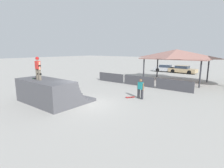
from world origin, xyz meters
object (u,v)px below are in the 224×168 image
at_px(skater_on_deck, 38,67).
at_px(parked_car_silver, 166,68).
at_px(bystander_walking, 140,88).
at_px(skateboard_on_ground, 130,97).
at_px(parked_car_tan, 183,70).
at_px(skateboard_on_deck, 37,78).

height_order(skater_on_deck, parked_car_silver, skater_on_deck).
bearing_deg(bystander_walking, skateboard_on_ground, 26.85).
distance_m(parked_car_silver, parked_car_tan, 2.95).
height_order(skateboard_on_deck, bystander_walking, skateboard_on_deck).
distance_m(skateboard_on_deck, parked_car_tan, 24.03).
distance_m(skater_on_deck, bystander_walking, 7.77).
relative_size(parked_car_silver, parked_car_tan, 0.92).
bearing_deg(skater_on_deck, skateboard_on_deck, 172.46).
relative_size(skater_on_deck, parked_car_tan, 0.36).
xyz_separation_m(skateboard_on_deck, bystander_walking, (5.57, 5.50, -0.91)).
bearing_deg(bystander_walking, skateboard_on_deck, 53.39).
height_order(skater_on_deck, skateboard_on_ground, skater_on_deck).
bearing_deg(parked_car_tan, parked_car_silver, -178.38).
bearing_deg(skateboard_on_ground, parked_car_tan, -137.68).
bearing_deg(skater_on_deck, parked_car_silver, 92.56).
xyz_separation_m(skater_on_deck, skateboard_on_ground, (4.30, 5.32, -2.62)).
height_order(skateboard_on_ground, parked_car_tan, parked_car_tan).
height_order(skateboard_on_deck, skateboard_on_ground, skateboard_on_deck).
distance_m(skater_on_deck, skateboard_on_ground, 7.32).
xyz_separation_m(skateboard_on_deck, skateboard_on_ground, (4.77, 5.24, -1.74)).
xyz_separation_m(skater_on_deck, skateboard_on_deck, (-0.47, 0.08, -0.88)).
relative_size(bystander_walking, skateboard_on_ground, 2.16).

